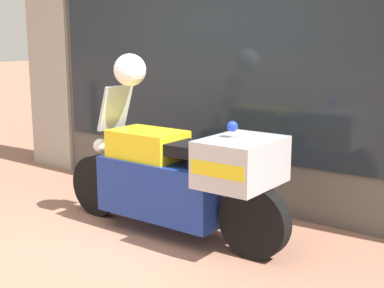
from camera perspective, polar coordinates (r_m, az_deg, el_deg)
The scene contains 5 objects.
ground_plane at distance 4.62m, azimuth -10.32°, elevation -11.49°, with size 60.00×60.00×0.00m, color #9E6B56.
shop_building at distance 6.01m, azimuth 0.89°, elevation 9.87°, with size 6.30×0.55×3.22m.
window_display at distance 5.80m, azimuth 6.63°, elevation -1.56°, with size 5.06×0.30×2.07m.
paramedic_motorcycle at distance 4.74m, azimuth -1.19°, elevation -3.48°, with size 2.42×0.72×1.33m.
white_helmet at distance 4.97m, azimuth -6.64°, elevation 7.85°, with size 0.30×0.30×0.30m, color white.
Camera 1 is at (3.17, -2.84, 1.79)m, focal length 50.00 mm.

